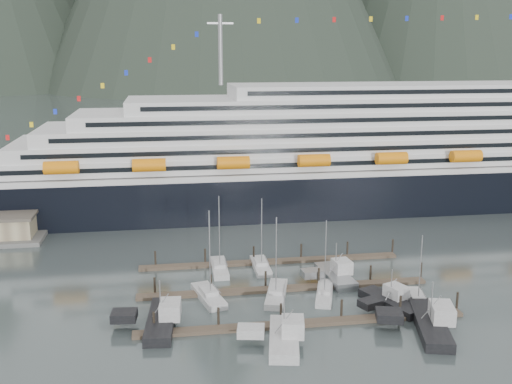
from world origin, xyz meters
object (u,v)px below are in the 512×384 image
at_px(sailboat_b, 276,294).
at_px(trawler_e, 335,275).
at_px(sailboat_a, 209,296).
at_px(sailboat_f, 261,266).
at_px(sailboat_e, 219,268).
at_px(trawler_a, 160,319).
at_px(trawler_b, 283,337).
at_px(trawler_d, 390,301).
at_px(cruise_ship, 380,157).
at_px(sailboat_d, 325,294).
at_px(sailboat_h, 417,301).
at_px(trawler_c, 429,322).

xyz_separation_m(sailboat_b, trawler_e, (11.19, 5.55, 0.49)).
bearing_deg(sailboat_a, trawler_e, -91.28).
relative_size(sailboat_a, sailboat_f, 1.11).
bearing_deg(sailboat_a, sailboat_e, -26.51).
distance_m(sailboat_f, trawler_a, 27.08).
bearing_deg(sailboat_a, trawler_b, -165.18).
xyz_separation_m(sailboat_b, trawler_d, (16.50, -6.23, 0.43)).
xyz_separation_m(sailboat_a, sailboat_e, (2.87, 12.29, -0.02)).
xyz_separation_m(sailboat_f, trawler_b, (-1.63, -28.27, 0.52)).
distance_m(cruise_ship, sailboat_b, 66.88).
distance_m(sailboat_a, sailboat_d, 18.50).
relative_size(sailboat_h, trawler_c, 0.76).
relative_size(sailboat_b, trawler_e, 1.22).
relative_size(trawler_c, trawler_d, 1.36).
bearing_deg(sailboat_a, cruise_ship, -54.94).
relative_size(cruise_ship, sailboat_d, 15.82).
bearing_deg(trawler_c, trawler_a, 94.08).
distance_m(trawler_c, trawler_e, 21.27).
bearing_deg(sailboat_a, sailboat_b, -107.92).
bearing_deg(sailboat_d, sailboat_a, 102.57).
bearing_deg(trawler_a, sailboat_b, -62.91).
bearing_deg(trawler_e, trawler_d, -161.57).
bearing_deg(cruise_ship, sailboat_h, -104.71).
xyz_separation_m(sailboat_d, sailboat_h, (13.38, -4.99, 0.00)).
relative_size(cruise_ship, sailboat_b, 15.01).
bearing_deg(sailboat_f, cruise_ship, -41.71).
distance_m(sailboat_h, trawler_d, 4.62).
height_order(sailboat_f, trawler_a, sailboat_f).
bearing_deg(sailboat_b, trawler_d, -95.06).
bearing_deg(trawler_a, sailboat_f, -36.32).
height_order(trawler_c, trawler_d, trawler_c).
distance_m(sailboat_a, trawler_a, 11.23).
bearing_deg(trawler_c, sailboat_h, 1.68).
bearing_deg(cruise_ship, sailboat_f, -131.87).
xyz_separation_m(sailboat_a, trawler_a, (-7.58, -8.27, 0.49)).
relative_size(sailboat_h, trawler_a, 0.85).
distance_m(sailboat_a, sailboat_b, 10.77).
xyz_separation_m(cruise_ship, sailboat_a, (-47.64, -53.69, -11.59)).
bearing_deg(cruise_ship, trawler_b, -119.12).
bearing_deg(sailboat_a, sailboat_h, -115.13).
distance_m(sailboat_e, sailboat_f, 7.45).
relative_size(sailboat_e, sailboat_f, 1.05).
bearing_deg(sailboat_a, sailboat_d, -108.44).
distance_m(trawler_d, trawler_e, 12.92).
xyz_separation_m(sailboat_d, sailboat_f, (-8.11, 13.69, 0.02)).
distance_m(sailboat_h, trawler_b, 25.04).
bearing_deg(cruise_ship, sailboat_e, -137.24).
bearing_deg(trawler_d, trawler_c, 175.59).
xyz_separation_m(sailboat_b, trawler_c, (19.20, -14.15, 0.53)).
bearing_deg(trawler_e, sailboat_b, 110.54).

